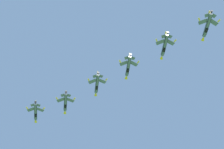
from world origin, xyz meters
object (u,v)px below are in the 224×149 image
fighter_jet_right_wing (97,84)px  fighter_jet_left_outer (128,66)px  fighter_jet_right_outer (165,46)px  fighter_jet_trail_slot (207,26)px  fighter_jet_left_wing (65,103)px  fighter_jet_lead (36,112)px

fighter_jet_right_wing → fighter_jet_left_outer: fighter_jet_left_outer is taller
fighter_jet_left_outer → fighter_jet_right_outer: fighter_jet_left_outer is taller
fighter_jet_left_outer → fighter_jet_trail_slot: size_ratio=1.00×
fighter_jet_left_wing → fighter_jet_left_outer: (38.45, -13.11, 2.62)m
fighter_jet_right_wing → fighter_jet_right_outer: bearing=-42.1°
fighter_jet_left_wing → fighter_jet_left_outer: bearing=-40.6°
fighter_jet_left_wing → fighter_jet_left_outer: size_ratio=1.00×
fighter_jet_left_wing → fighter_jet_lead: bearing=142.9°
fighter_jet_left_outer → fighter_jet_trail_slot: bearing=-43.0°
fighter_jet_right_wing → fighter_jet_left_wing: bearing=139.8°
fighter_jet_right_wing → fighter_jet_trail_slot: 64.03m
fighter_jet_left_wing → fighter_jet_right_outer: size_ratio=1.00×
fighter_jet_lead → fighter_jet_left_wing: size_ratio=1.00×
fighter_jet_lead → fighter_jet_left_wing: 21.45m
fighter_jet_left_wing → fighter_jet_right_wing: bearing=-40.2°
fighter_jet_lead → fighter_jet_right_outer: 83.38m
fighter_jet_right_outer → fighter_jet_trail_slot: 22.79m
fighter_jet_right_outer → fighter_jet_left_wing: bearing=138.5°
fighter_jet_right_wing → fighter_jet_trail_slot: size_ratio=1.00×
fighter_jet_left_outer → fighter_jet_right_outer: 21.70m
fighter_jet_lead → fighter_jet_trail_slot: 105.98m
fighter_jet_lead → fighter_jet_left_wing: bearing=-37.1°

